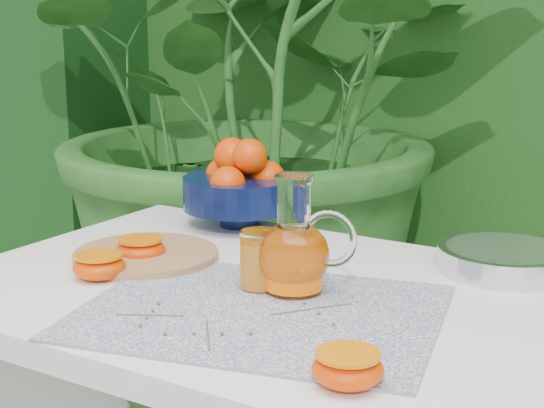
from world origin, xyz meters
The scene contains 10 objects.
potted_plant_left centered at (-0.74, 1.15, 0.94)m, with size 1.88×1.88×1.88m, color #24531C.
white_table centered at (-0.12, 0.10, 0.67)m, with size 1.00×0.70×0.75m.
placemat centered at (-0.06, -0.01, 0.75)m, with size 0.51×0.40×0.00m, color #0D1B49.
cutting_board centered at (-0.37, 0.11, 0.76)m, with size 0.25×0.25×0.02m, color #A6784B.
fruit_bowl centered at (-0.36, 0.40, 0.83)m, with size 0.26×0.26×0.18m.
juice_pitcher centered at (-0.06, 0.09, 0.82)m, with size 0.16×0.12×0.18m.
juice_tumbler centered at (-0.11, 0.08, 0.80)m, with size 0.07×0.07×0.09m.
saute_pan centered at (0.18, 0.37, 0.77)m, with size 0.41×0.27×0.04m.
orange_halves centered at (-0.20, -0.02, 0.77)m, with size 0.62×0.35×0.04m.
thyme_sprigs centered at (-0.08, -0.06, 0.76)m, with size 0.29×0.25×0.01m.
Camera 1 is at (0.55, -0.96, 1.18)m, focal length 55.00 mm.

